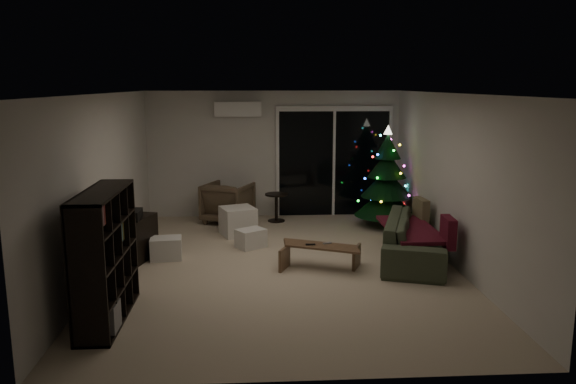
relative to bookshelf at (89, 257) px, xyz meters
name	(u,v)px	position (x,y,z in m)	size (l,w,h in m)	color
room	(305,180)	(2.71, 3.26, 0.27)	(6.50, 7.51, 2.60)	beige
bookshelf	(89,257)	(0.00, 0.00, 0.00)	(0.38, 1.49, 1.49)	black
media_cabinet	(130,241)	(0.00, 2.06, -0.41)	(0.40, 1.06, 0.66)	black
stereo	(129,215)	(0.00, 2.06, -0.01)	(0.34, 0.40, 0.14)	black
armchair	(228,202)	(1.34, 4.50, -0.36)	(0.82, 0.85, 0.77)	#3D3126
ottoman	(238,221)	(1.56, 3.55, -0.50)	(0.55, 0.55, 0.50)	white
cardboard_box_a	(166,248)	(0.49, 2.22, -0.58)	(0.47, 0.36, 0.33)	beige
cardboard_box_b	(251,238)	(1.78, 2.75, -0.59)	(0.44, 0.33, 0.31)	beige
side_table	(276,207)	(2.27, 4.51, -0.47)	(0.44, 0.44, 0.55)	black
floor_lamp	(241,174)	(1.59, 5.25, 0.07)	(0.26, 0.26, 1.63)	black
sofa	(416,238)	(4.30, 1.98, -0.42)	(2.24, 0.88, 0.65)	#32372A
sofa_throw	(410,229)	(4.20, 1.98, -0.27)	(0.70, 1.61, 0.05)	#3D101A
cushion_a	(421,212)	(4.55, 2.63, -0.15)	(0.13, 0.43, 0.43)	#7E6E4F
cushion_b	(448,232)	(4.55, 1.33, -0.15)	(0.13, 0.43, 0.43)	#3D101A
coffee_table	(321,257)	(2.80, 1.63, -0.57)	(1.11, 0.39, 0.35)	brown
remote_a	(310,244)	(2.65, 1.63, -0.38)	(0.14, 0.04, 0.02)	black
remote_b	(327,243)	(2.90, 1.68, -0.38)	(0.13, 0.04, 0.02)	slate
christmas_tree	(387,177)	(4.30, 3.99, 0.20)	(1.17, 1.17, 1.89)	#0B3615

